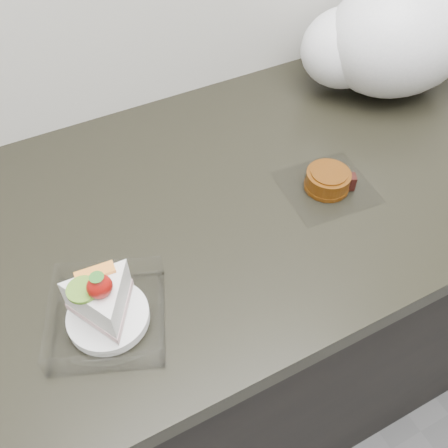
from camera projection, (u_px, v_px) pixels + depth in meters
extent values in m
cube|color=black|center=(234.00, 325.00, 1.23)|extent=(2.00, 0.60, 0.86)
cube|color=black|center=(238.00, 197.00, 0.89)|extent=(2.04, 0.64, 0.04)
cube|color=white|center=(110.00, 320.00, 0.70)|extent=(0.20, 0.20, 0.00)
cylinder|color=white|center=(108.00, 317.00, 0.69)|extent=(0.11, 0.11, 0.02)
ellipsoid|color=#B5170C|center=(100.00, 287.00, 0.62)|extent=(0.03, 0.03, 0.03)
cone|color=#2D7223|center=(97.00, 279.00, 0.60)|extent=(0.02, 0.02, 0.01)
cylinder|color=#6EA12E|center=(83.00, 290.00, 0.63)|extent=(0.04, 0.04, 0.01)
cube|color=orange|center=(95.00, 272.00, 0.65)|extent=(0.05, 0.02, 0.01)
cube|color=white|center=(326.00, 187.00, 0.87)|extent=(0.17, 0.16, 0.00)
cylinder|color=#63330B|center=(328.00, 180.00, 0.86)|extent=(0.08, 0.08, 0.03)
cylinder|color=#63330B|center=(327.00, 185.00, 0.87)|extent=(0.09, 0.09, 0.01)
cylinder|color=#63330B|center=(329.00, 173.00, 0.85)|extent=(0.07, 0.07, 0.00)
cube|color=black|center=(349.00, 182.00, 0.86)|extent=(0.03, 0.03, 0.03)
ellipsoid|color=white|center=(402.00, 34.00, 0.99)|extent=(0.37, 0.32, 0.24)
ellipsoid|color=white|center=(346.00, 48.00, 1.00)|extent=(0.22, 0.21, 0.16)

